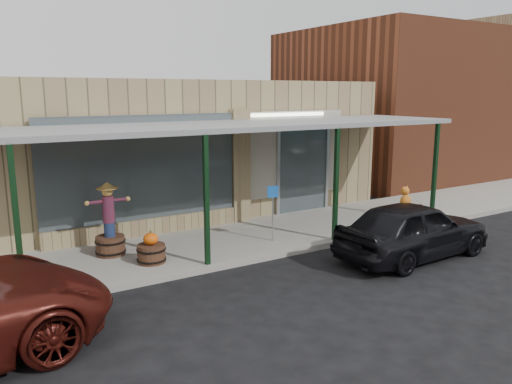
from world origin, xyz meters
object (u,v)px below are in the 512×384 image
parked_sedan (414,229)px  barrel_pumpkin (151,251)px  handicap_sign (273,206)px  barrel_scarecrow (110,230)px

parked_sedan → barrel_pumpkin: bearing=64.1°
handicap_sign → parked_sedan: bearing=-35.7°
barrel_scarecrow → parked_sedan: bearing=-28.2°
barrel_pumpkin → parked_sedan: (5.55, -2.48, 0.29)m
barrel_scarecrow → barrel_pumpkin: (0.62, -1.02, -0.32)m
barrel_pumpkin → handicap_sign: (3.20, -0.02, 0.66)m
barrel_scarecrow → handicap_sign: (3.82, -1.04, 0.33)m
barrel_scarecrow → handicap_sign: 3.97m
barrel_scarecrow → handicap_sign: bearing=-13.9°
barrel_pumpkin → handicap_sign: bearing=-0.3°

